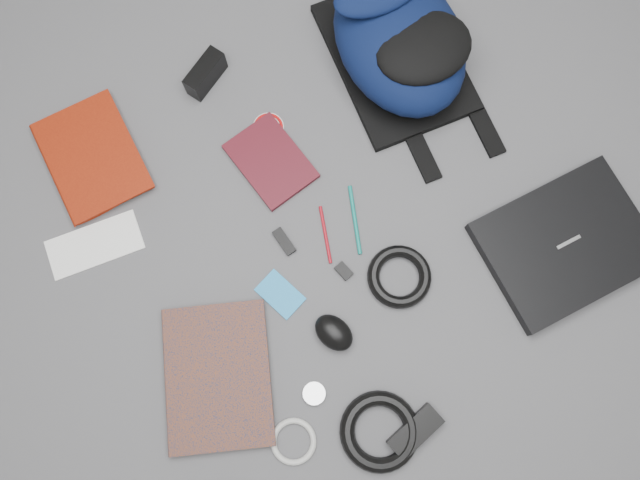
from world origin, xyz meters
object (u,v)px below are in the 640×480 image
mouse (334,333)px  comic_book (165,382)px  compact_camera (205,74)px  power_brick (415,431)px  laptop (565,244)px  backpack (399,40)px  dvd_case (271,161)px  textbook_red (52,176)px

mouse → comic_book: bearing=147.7°
compact_camera → power_brick: compact_camera is taller
laptop → compact_camera: 0.87m
backpack → compact_camera: size_ratio=3.88×
compact_camera → mouse: size_ratio=1.22×
dvd_case → laptop: bearing=-54.0°
dvd_case → compact_camera: (-0.02, 0.25, 0.02)m
laptop → comic_book: size_ratio=1.15×
backpack → compact_camera: 0.43m
laptop → mouse: mouse is taller
compact_camera → textbook_red: bearing=159.4°
mouse → dvd_case: bearing=61.7°
textbook_red → compact_camera: bearing=7.9°
textbook_red → compact_camera: size_ratio=2.40×
dvd_case → mouse: mouse is taller
dvd_case → mouse: bearing=-107.4°
laptop → comic_book: 0.88m
textbook_red → dvd_case: (0.42, -0.22, -0.01)m
mouse → textbook_red: bearing=102.8°
textbook_red → dvd_case: textbook_red is taller
backpack → dvd_case: (-0.37, -0.06, -0.08)m
backpack → power_brick: 0.82m
laptop → textbook_red: size_ratio=1.31×
mouse → laptop: bearing=-27.5°
backpack → compact_camera: backpack is taller
compact_camera → mouse: compact_camera is taller
compact_camera → mouse: 0.64m
power_brick → backpack: bearing=49.6°
textbook_red → power_brick: same height
comic_book → laptop: bearing=12.9°
backpack → compact_camera: bearing=164.3°
compact_camera → power_brick: bearing=-116.0°
backpack → laptop: 0.56m
laptop → power_brick: (-0.48, -0.15, -0.00)m
comic_book → compact_camera: size_ratio=2.74×
laptop → textbook_red: 1.12m
textbook_red → dvd_case: bearing=-23.2°
power_brick → dvd_case: bearing=76.0°
mouse → power_brick: bearing=-98.6°
laptop → comic_book: bearing=171.8°
laptop → power_brick: size_ratio=2.95×
backpack → mouse: backpack is taller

